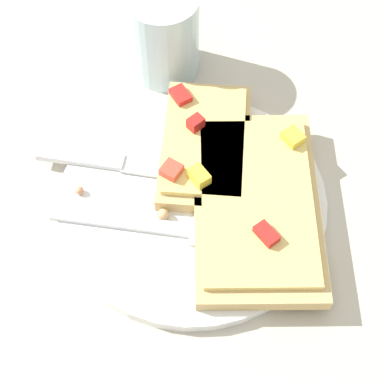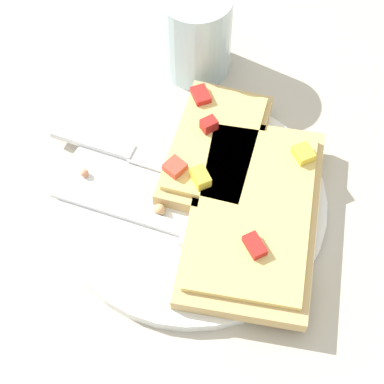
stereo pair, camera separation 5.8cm
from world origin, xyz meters
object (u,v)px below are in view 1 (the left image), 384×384
object	(u,v)px
plate	(192,201)
fork	(176,229)
drinking_glass	(164,35)
knife	(133,165)
pizza_slice_corner	(205,144)
pizza_slice_main	(257,203)

from	to	relation	value
plate	fork	xyz separation A→B (m)	(-0.01, -0.03, 0.01)
fork	drinking_glass	bearing A→B (deg)	102.41
drinking_glass	knife	bearing A→B (deg)	-98.21
fork	drinking_glass	xyz separation A→B (m)	(-0.02, 0.21, 0.03)
plate	fork	distance (m)	0.04
plate	pizza_slice_corner	distance (m)	0.06
knife	pizza_slice_corner	size ratio (longest dim) A/B	1.53
pizza_slice_main	knife	bearing A→B (deg)	67.09
pizza_slice_main	pizza_slice_corner	bearing A→B (deg)	34.57
plate	fork	world-z (taller)	fork
fork	pizza_slice_corner	bearing A→B (deg)	81.70
pizza_slice_corner	drinking_glass	distance (m)	0.13
fork	pizza_slice_main	world-z (taller)	pizza_slice_main
plate	pizza_slice_main	bearing A→B (deg)	-8.59
plate	drinking_glass	bearing A→B (deg)	102.40
plate	drinking_glass	world-z (taller)	drinking_glass
plate	drinking_glass	distance (m)	0.18
fork	pizza_slice_main	xyz separation A→B (m)	(0.07, 0.03, 0.01)
drinking_glass	fork	bearing A→B (deg)	-83.11
plate	knife	world-z (taller)	knife
plate	pizza_slice_main	distance (m)	0.06
plate	drinking_glass	xyz separation A→B (m)	(-0.04, 0.17, 0.04)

